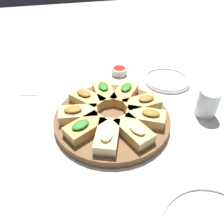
# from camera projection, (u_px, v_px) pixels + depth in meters

# --- Properties ---
(ground_plane) EXTENTS (3.00, 3.00, 0.00)m
(ground_plane) POSITION_uv_depth(u_px,v_px,m) (112.00, 122.00, 0.69)
(ground_plane) COLOR silver
(serving_board) EXTENTS (0.36, 0.36, 0.02)m
(serving_board) POSITION_uv_depth(u_px,v_px,m) (112.00, 119.00, 0.69)
(serving_board) COLOR brown
(serving_board) RESTS_ON ground_plane
(focaccia_slice_0) EXTENTS (0.13, 0.12, 0.04)m
(focaccia_slice_0) POSITION_uv_depth(u_px,v_px,m) (87.00, 99.00, 0.72)
(focaccia_slice_0) COLOR tan
(focaccia_slice_0) RESTS_ON serving_board
(focaccia_slice_1) EXTENTS (0.08, 0.12, 0.04)m
(focaccia_slice_1) POSITION_uv_depth(u_px,v_px,m) (78.00, 114.00, 0.66)
(focaccia_slice_1) COLOR #DBB775
(focaccia_slice_1) RESTS_ON serving_board
(focaccia_slice_2) EXTENTS (0.11, 0.13, 0.04)m
(focaccia_slice_2) POSITION_uv_depth(u_px,v_px,m) (85.00, 127.00, 0.61)
(focaccia_slice_2) COLOR tan
(focaccia_slice_2) RESTS_ON serving_board
(focaccia_slice_3) EXTENTS (0.13, 0.10, 0.04)m
(focaccia_slice_3) POSITION_uv_depth(u_px,v_px,m) (107.00, 136.00, 0.59)
(focaccia_slice_3) COLOR #E5C689
(focaccia_slice_3) RESTS_ON serving_board
(focaccia_slice_4) EXTENTS (0.13, 0.10, 0.04)m
(focaccia_slice_4) POSITION_uv_depth(u_px,v_px,m) (134.00, 131.00, 0.60)
(focaccia_slice_4) COLOR #DBB775
(focaccia_slice_4) RESTS_ON serving_board
(focaccia_slice_5) EXTENTS (0.11, 0.13, 0.04)m
(focaccia_slice_5) POSITION_uv_depth(u_px,v_px,m) (146.00, 117.00, 0.65)
(focaccia_slice_5) COLOR #DBB775
(focaccia_slice_5) RESTS_ON serving_board
(focaccia_slice_6) EXTENTS (0.07, 0.12, 0.04)m
(focaccia_slice_6) POSITION_uv_depth(u_px,v_px,m) (142.00, 104.00, 0.70)
(focaccia_slice_6) COLOR tan
(focaccia_slice_6) RESTS_ON serving_board
(focaccia_slice_7) EXTENTS (0.13, 0.12, 0.04)m
(focaccia_slice_7) POSITION_uv_depth(u_px,v_px,m) (125.00, 94.00, 0.74)
(focaccia_slice_7) COLOR tan
(focaccia_slice_7) RESTS_ON serving_board
(focaccia_slice_8) EXTENTS (0.12, 0.06, 0.04)m
(focaccia_slice_8) POSITION_uv_depth(u_px,v_px,m) (104.00, 93.00, 0.74)
(focaccia_slice_8) COLOR tan
(focaccia_slice_8) RESTS_ON serving_board
(plate_left) EXTENTS (0.18, 0.18, 0.02)m
(plate_left) POSITION_uv_depth(u_px,v_px,m) (167.00, 80.00, 0.87)
(plate_left) COLOR white
(plate_left) RESTS_ON ground_plane
(water_glass) EXTENTS (0.07, 0.07, 0.09)m
(water_glass) POSITION_uv_depth(u_px,v_px,m) (208.00, 103.00, 0.70)
(water_glass) COLOR silver
(water_glass) RESTS_ON ground_plane
(napkin_stack) EXTENTS (0.13, 0.12, 0.01)m
(napkin_stack) POSITION_uv_depth(u_px,v_px,m) (31.00, 87.00, 0.84)
(napkin_stack) COLOR white
(napkin_stack) RESTS_ON ground_plane
(dipping_bowl) EXTENTS (0.07, 0.07, 0.03)m
(dipping_bowl) POSITION_uv_depth(u_px,v_px,m) (119.00, 71.00, 0.91)
(dipping_bowl) COLOR silver
(dipping_bowl) RESTS_ON ground_plane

